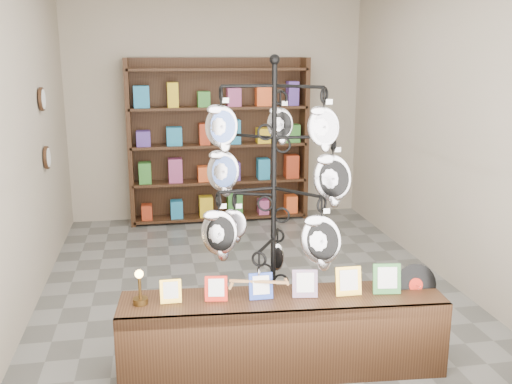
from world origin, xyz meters
TOP-DOWN VIEW (x-y plane):
  - ground at (0.00, 0.00)m, footprint 5.00×5.00m
  - room_envelope at (0.00, 0.00)m, footprint 5.00×5.00m
  - display_tree at (-0.03, -1.40)m, footprint 1.21×1.21m
  - front_shelf at (-0.02, -1.67)m, footprint 2.33×0.65m
  - back_shelving at (0.00, 2.30)m, footprint 2.42×0.36m
  - wall_clocks at (-1.97, 0.80)m, footprint 0.03×0.24m

SIDE VIEW (x-z plane):
  - ground at x=0.00m, z-range 0.00..0.00m
  - front_shelf at x=-0.02m, z-range -0.12..0.69m
  - back_shelving at x=0.00m, z-range -0.07..2.13m
  - display_tree at x=-0.03m, z-range 0.17..2.42m
  - wall_clocks at x=-1.97m, z-range 1.08..1.92m
  - room_envelope at x=0.00m, z-range -0.65..4.35m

